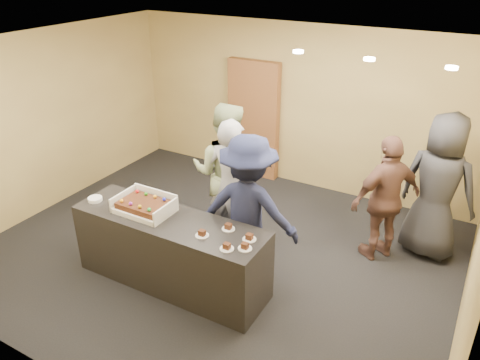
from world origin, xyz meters
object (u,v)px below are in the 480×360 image
at_px(cake_box, 146,207).
at_px(person_navy_man, 248,210).
at_px(serving_counter, 171,251).
at_px(sheet_cake, 144,204).
at_px(person_server_grey, 231,186).
at_px(person_dark_suit, 438,187).
at_px(plate_stack, 95,199).
at_px(person_brown_extra, 386,199).
at_px(storage_cabinet, 253,120).
at_px(person_sage_man, 226,172).

height_order(cake_box, person_navy_man, person_navy_man).
height_order(serving_counter, sheet_cake, sheet_cake).
distance_m(person_server_grey, person_navy_man, 0.69).
distance_m(person_navy_man, person_dark_suit, 2.48).
height_order(plate_stack, person_brown_extra, person_brown_extra).
distance_m(serving_counter, storage_cabinet, 3.33).
distance_m(person_brown_extra, person_dark_suit, 0.68).
bearing_deg(cake_box, person_dark_suit, 36.70).
height_order(person_sage_man, person_brown_extra, person_sage_man).
distance_m(person_server_grey, person_sage_man, 0.35).
relative_size(plate_stack, person_brown_extra, 0.10).
bearing_deg(storage_cabinet, plate_stack, -97.66).
height_order(sheet_cake, person_sage_man, person_sage_man).
distance_m(cake_box, person_brown_extra, 3.00).
xyz_separation_m(storage_cabinet, person_sage_man, (0.61, -1.94, -0.06)).
relative_size(person_server_grey, person_brown_extra, 1.09).
relative_size(serving_counter, person_navy_man, 1.28).
bearing_deg(person_brown_extra, person_dark_suit, 165.74).
height_order(plate_stack, person_sage_man, person_sage_man).
distance_m(sheet_cake, person_brown_extra, 3.01).
bearing_deg(plate_stack, storage_cabinet, 82.34).
height_order(person_sage_man, person_dark_suit, person_dark_suit).
bearing_deg(storage_cabinet, person_brown_extra, -27.85).
xyz_separation_m(person_server_grey, person_brown_extra, (1.82, 0.79, -0.07)).
height_order(serving_counter, storage_cabinet, storage_cabinet).
bearing_deg(storage_cabinet, person_dark_suit, -17.46).
bearing_deg(person_server_grey, sheet_cake, 57.99).
distance_m(serving_counter, cake_box, 0.61).
bearing_deg(person_server_grey, storage_cabinet, -71.58).
height_order(sheet_cake, person_server_grey, person_server_grey).
bearing_deg(person_navy_man, storage_cabinet, -72.78).
height_order(storage_cabinet, person_brown_extra, storage_cabinet).
xyz_separation_m(person_server_grey, person_sage_man, (-0.23, 0.25, 0.05)).
bearing_deg(plate_stack, person_dark_suit, 32.39).
distance_m(storage_cabinet, person_server_grey, 2.35).
bearing_deg(person_sage_man, person_server_grey, 115.63).
bearing_deg(person_navy_man, person_sage_man, -53.75).
height_order(plate_stack, person_navy_man, person_navy_man).
relative_size(person_navy_man, person_brown_extra, 1.10).
relative_size(plate_stack, person_server_grey, 0.10).
xyz_separation_m(plate_stack, person_sage_man, (1.05, 1.38, 0.05)).
xyz_separation_m(sheet_cake, person_dark_suit, (2.94, 2.22, -0.02)).
relative_size(storage_cabinet, cake_box, 3.08).
xyz_separation_m(serving_counter, storage_cabinet, (-0.61, 3.22, 0.58)).
height_order(storage_cabinet, cake_box, storage_cabinet).
relative_size(plate_stack, person_navy_man, 0.09).
distance_m(person_server_grey, person_brown_extra, 1.98).
bearing_deg(person_sage_man, plate_stack, 35.53).
xyz_separation_m(serving_counter, plate_stack, (-1.06, -0.10, 0.47)).
height_order(person_server_grey, person_sage_man, person_sage_man).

